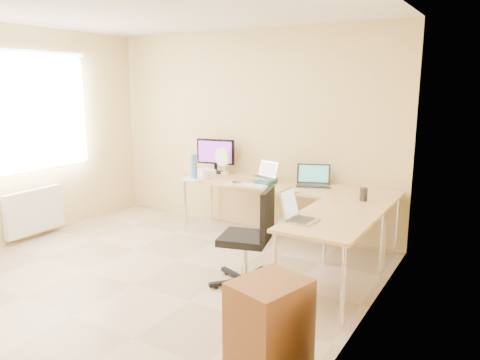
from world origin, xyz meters
The scene contains 24 objects.
floor centered at (0.00, 0.00, 0.00)m, with size 4.50×4.50×0.00m, color tan.
ceiling centered at (0.00, 0.00, 2.60)m, with size 4.50×4.50×0.00m, color white.
wall_back centered at (0.00, 2.25, 1.30)m, with size 4.50×4.50×0.00m, color #D7B466.
wall_right centered at (2.10, 0.00, 1.30)m, with size 4.50×4.50×0.00m, color #D7B466.
desk_main centered at (0.72, 1.85, 0.36)m, with size 2.65×0.70×0.73m, color tan.
desk_return centered at (1.70, 0.85, 0.36)m, with size 0.70×1.30×0.73m, color tan.
monitor centered at (-0.40, 2.05, 0.96)m, with size 0.54×0.17×0.46m, color black.
book_stack centered at (0.52, 1.74, 0.75)m, with size 0.20×0.27×0.04m, color #225B4D.
laptop_center centered at (0.44, 1.85, 0.88)m, with size 0.32×0.24×0.20m, color #ABABAB.
laptop_black centered at (1.05, 1.95, 0.85)m, with size 0.39×0.29×0.25m, color black.
keyboard centered at (0.39, 1.55, 0.74)m, with size 0.47×0.13×0.02m, color white.
mouse centered at (1.00, 1.55, 0.75)m, with size 0.11×0.07×0.04m, color white.
mug centered at (-0.25, 1.63, 0.78)m, with size 0.11×0.11×0.10m, color beige.
cd_stack centered at (0.23, 1.55, 0.75)m, with size 0.12×0.12×0.03m, color silver.
water_bottle centered at (-0.40, 1.55, 0.89)m, with size 0.09×0.09×0.32m, color #4D81AF.
papers centered at (-0.40, 1.55, 0.73)m, with size 0.24×0.34×0.01m, color silver.
white_box centered at (-0.40, 1.82, 0.77)m, with size 0.22×0.16×0.08m, color white.
desk_fan centered at (-0.26, 2.05, 0.89)m, with size 0.25×0.25×0.32m, color white.
black_cup centered at (1.76, 1.55, 0.80)m, with size 0.08×0.08×0.13m, color #2B2626.
laptop_return centered at (1.49, 0.56, 0.84)m, with size 0.27×0.34×0.22m, color #B2B2B2.
office_chair centered at (0.91, 0.57, 0.50)m, with size 0.58×0.58×0.97m, color black.
cabinet centered at (1.79, -0.62, 0.36)m, with size 0.38×0.47×0.66m, color brown.
radiator centered at (-2.03, 0.40, 0.35)m, with size 0.09×0.80×0.55m, color white.
window centered at (-2.05, 0.40, 1.55)m, with size 0.10×1.80×1.40m, color white.
Camera 1 is at (3.02, -3.03, 1.91)m, focal length 34.31 mm.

